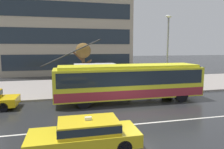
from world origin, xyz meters
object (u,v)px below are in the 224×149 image
(pedestrian_approaching_curb, at_px, (69,76))
(street_lamp, at_px, (168,47))
(pedestrian_at_shelter, at_px, (128,76))
(street_tree_bare, at_px, (83,53))
(trolleybus, at_px, (130,81))
(bus_shelter, at_px, (95,71))
(taxi_oncoming_near, at_px, (86,133))
(pedestrian_walking_past, at_px, (149,72))
(pedestrian_waiting_by_pole, at_px, (95,74))

(pedestrian_approaching_curb, distance_m, street_lamp, 9.22)
(pedestrian_at_shelter, distance_m, street_tree_bare, 4.70)
(trolleybus, distance_m, bus_shelter, 3.84)
(taxi_oncoming_near, distance_m, street_tree_bare, 11.74)
(pedestrian_approaching_curb, bearing_deg, street_lamp, -9.10)
(pedestrian_walking_past, height_order, pedestrian_waiting_by_pole, pedestrian_walking_past)
(bus_shelter, xyz_separation_m, pedestrian_waiting_by_pole, (0.24, 1.19, -0.46))
(taxi_oncoming_near, distance_m, street_lamp, 12.81)
(pedestrian_at_shelter, bearing_deg, street_tree_bare, 149.96)
(taxi_oncoming_near, bearing_deg, pedestrian_waiting_by_pole, 79.05)
(bus_shelter, bearing_deg, pedestrian_waiting_by_pole, 78.66)
(pedestrian_waiting_by_pole, bearing_deg, taxi_oncoming_near, -100.95)
(pedestrian_walking_past, distance_m, street_tree_bare, 6.69)
(pedestrian_approaching_curb, distance_m, pedestrian_waiting_by_pole, 2.64)
(pedestrian_walking_past, xyz_separation_m, street_tree_bare, (-6.39, 0.61, 1.91))
(taxi_oncoming_near, bearing_deg, bus_shelter, 79.09)
(trolleybus, bearing_deg, street_tree_bare, 125.44)
(pedestrian_at_shelter, distance_m, pedestrian_walking_past, 3.10)
(bus_shelter, height_order, pedestrian_walking_past, bus_shelter)
(pedestrian_approaching_curb, bearing_deg, pedestrian_at_shelter, -13.57)
(trolleybus, xyz_separation_m, pedestrian_approaching_curb, (-4.51, 3.47, 0.11))
(trolleybus, bearing_deg, pedestrian_waiting_by_pole, 115.04)
(trolleybus, xyz_separation_m, street_lamp, (4.25, 2.06, 2.62))
(trolleybus, bearing_deg, pedestrian_walking_past, 48.90)
(pedestrian_waiting_by_pole, height_order, street_tree_bare, street_tree_bare)
(trolleybus, height_order, pedestrian_approaching_curb, trolleybus)
(pedestrian_approaching_curb, bearing_deg, pedestrian_waiting_by_pole, 17.79)
(trolleybus, distance_m, pedestrian_approaching_curb, 5.69)
(taxi_oncoming_near, height_order, pedestrian_at_shelter, pedestrian_at_shelter)
(trolleybus, height_order, pedestrian_waiting_by_pole, trolleybus)
(bus_shelter, bearing_deg, pedestrian_at_shelter, -16.68)
(bus_shelter, distance_m, pedestrian_approaching_curb, 2.35)
(pedestrian_at_shelter, relative_size, pedestrian_approaching_curb, 1.00)
(pedestrian_at_shelter, relative_size, street_tree_bare, 0.44)
(pedestrian_approaching_curb, distance_m, pedestrian_walking_past, 7.80)
(pedestrian_walking_past, bearing_deg, bus_shelter, -173.00)
(pedestrian_walking_past, bearing_deg, pedestrian_approaching_curb, -177.87)
(pedestrian_approaching_curb, xyz_separation_m, street_lamp, (8.76, -1.40, 2.51))
(pedestrian_at_shelter, bearing_deg, trolleybus, -104.43)
(trolleybus, relative_size, street_lamp, 1.78)
(taxi_oncoming_near, bearing_deg, pedestrian_approaching_curb, 91.91)
(bus_shelter, xyz_separation_m, pedestrian_at_shelter, (2.81, -0.84, -0.42))
(street_lamp, distance_m, street_tree_bare, 7.73)
(street_lamp, bearing_deg, pedestrian_at_shelter, 177.28)
(pedestrian_walking_past, bearing_deg, taxi_oncoming_near, -124.83)
(bus_shelter, bearing_deg, street_tree_bare, 124.10)
(pedestrian_approaching_curb, relative_size, street_tree_bare, 0.44)
(taxi_oncoming_near, bearing_deg, pedestrian_walking_past, 55.17)
(taxi_oncoming_near, xyz_separation_m, street_tree_bare, (1.06, 11.31, 2.96))
(pedestrian_walking_past, bearing_deg, trolleybus, -131.10)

